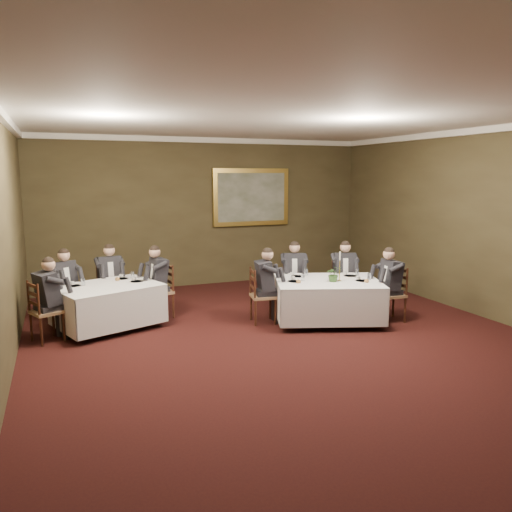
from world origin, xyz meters
TOP-DOWN VIEW (x-y plane):
  - ground at (0.00, 0.00)m, footprint 10.00×10.00m
  - ceiling at (0.00, 0.00)m, footprint 8.00×10.00m
  - back_wall at (0.00, 5.00)m, footprint 8.00×0.10m
  - right_wall at (4.00, 0.00)m, footprint 0.10×10.00m
  - crown_molding at (0.00, 0.00)m, footprint 8.00×10.00m
  - table_main at (1.13, 1.12)m, footprint 2.22×1.94m
  - table_second at (-2.60, 2.17)m, footprint 1.99×1.75m
  - chair_main_backleft at (0.97, 2.19)m, footprint 0.56×0.55m
  - diner_main_backleft at (0.97, 2.18)m, footprint 0.54×0.59m
  - chair_main_backright at (1.92, 1.86)m, footprint 0.55×0.54m
  - diner_main_backright at (1.91, 1.85)m, footprint 0.54×0.58m
  - chair_main_endleft at (0.02, 1.50)m, footprint 0.48×0.50m
  - diner_main_endleft at (0.03, 1.50)m, footprint 0.54×0.47m
  - chair_main_endright at (2.25, 0.74)m, footprint 0.45×0.47m
  - diner_main_endright at (2.23, 0.74)m, footprint 0.51×0.44m
  - chair_sec_backleft at (-3.31, 2.81)m, footprint 0.59×0.59m
  - diner_sec_backleft at (-3.30, 2.80)m, footprint 0.59×0.62m
  - chair_sec_backright at (-2.47, 3.12)m, footprint 0.49×0.47m
  - diner_sec_backright at (-2.47, 3.11)m, footprint 0.45×0.52m
  - chair_sec_endright at (-1.62, 2.52)m, footprint 0.48×0.50m
  - diner_sec_endright at (-1.63, 2.52)m, footprint 0.54×0.47m
  - chair_sec_endleft at (-3.58, 1.81)m, footprint 0.56×0.57m
  - diner_sec_endleft at (-3.57, 1.81)m, footprint 0.60×0.56m
  - centerpiece at (1.18, 1.00)m, footprint 0.31×0.29m
  - candlestick at (1.31, 1.02)m, footprint 0.08×0.08m
  - place_setting_table_main at (0.84, 1.68)m, footprint 0.33×0.31m
  - place_setting_table_second at (-3.08, 2.37)m, footprint 0.33×0.31m
  - painting at (1.13, 4.94)m, footprint 1.96×0.09m

SIDE VIEW (x-z plane):
  - ground at x=0.00m, z-range 0.00..0.00m
  - chair_main_backleft at x=0.97m, z-range -0.22..0.78m
  - chair_main_backright at x=1.92m, z-range -0.22..0.78m
  - chair_main_endleft at x=0.02m, z-range -0.22..0.78m
  - chair_main_endright at x=2.25m, z-range -0.22..0.78m
  - chair_sec_backleft at x=-3.31m, z-range -0.22..0.78m
  - chair_sec_backright at x=-2.47m, z-range -0.22..0.78m
  - chair_sec_endright at x=-1.62m, z-range -0.22..0.78m
  - chair_sec_endleft at x=-3.58m, z-range -0.22..0.78m
  - table_second at x=-2.60m, z-range 0.12..0.78m
  - table_main at x=1.13m, z-range 0.12..0.78m
  - diner_main_backleft at x=0.97m, z-range -0.16..1.19m
  - diner_main_backright at x=1.91m, z-range -0.16..1.19m
  - diner_main_endleft at x=0.03m, z-range -0.16..1.19m
  - diner_main_endright at x=2.23m, z-range -0.16..1.19m
  - diner_sec_backleft at x=-3.30m, z-range -0.16..1.19m
  - diner_sec_backright at x=-2.47m, z-range -0.16..1.19m
  - diner_sec_endright at x=-1.63m, z-range -0.16..1.19m
  - diner_sec_endleft at x=-3.57m, z-range -0.16..1.19m
  - place_setting_table_main at x=0.84m, z-range 0.73..0.87m
  - place_setting_table_second at x=-3.08m, z-range 0.73..0.87m
  - centerpiece at x=1.18m, z-range 0.76..1.06m
  - candlestick at x=1.31m, z-range 0.69..1.24m
  - back_wall at x=0.00m, z-range 0.00..3.50m
  - right_wall at x=4.00m, z-range 0.00..3.50m
  - painting at x=1.13m, z-range 1.40..2.79m
  - crown_molding at x=0.00m, z-range 3.38..3.50m
  - ceiling at x=0.00m, z-range 3.45..3.55m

